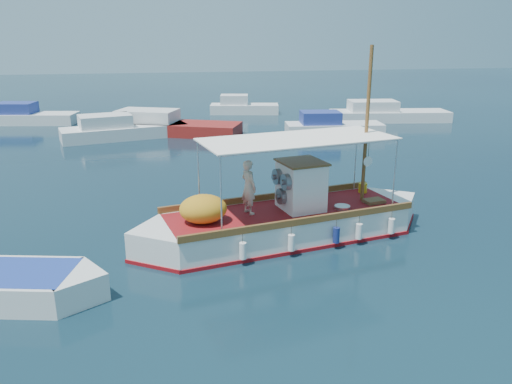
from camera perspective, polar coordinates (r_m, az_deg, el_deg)
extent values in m
plane|color=black|center=(16.25, 2.84, -5.90)|extent=(160.00, 160.00, 0.00)
cube|color=white|center=(16.62, 3.44, -4.01)|extent=(8.18, 4.03, 1.15)
cube|color=white|center=(15.44, -9.86, -5.98)|extent=(2.57, 2.57, 1.15)
cube|color=white|center=(18.56, 14.42, -2.22)|extent=(2.57, 2.57, 1.15)
cube|color=maroon|center=(16.75, 3.42, -5.11)|extent=(8.30, 4.13, 0.19)
cube|color=maroon|center=(16.42, 3.48, -2.22)|extent=(8.14, 3.82, 0.06)
cube|color=brown|center=(17.51, 1.62, -0.49)|extent=(7.82, 1.59, 0.21)
cube|color=brown|center=(15.28, 5.62, -3.30)|extent=(7.82, 1.59, 0.21)
cube|color=white|center=(16.40, 5.17, 0.67)|extent=(1.48, 1.57, 1.57)
cube|color=brown|center=(16.18, 5.25, 3.43)|extent=(1.61, 1.69, 0.06)
cylinder|color=slate|center=(15.73, 3.56, 1.17)|extent=(0.32, 0.56, 0.52)
cylinder|color=slate|center=(16.31, 2.54, 1.78)|extent=(0.32, 0.56, 0.52)
cylinder|color=slate|center=(16.18, 3.01, -0.48)|extent=(0.32, 0.56, 0.52)
cylinder|color=brown|center=(17.20, 12.53, 7.38)|extent=(0.15, 0.15, 5.22)
cylinder|color=brown|center=(16.82, 10.08, 5.85)|extent=(1.86, 0.43, 0.08)
cylinder|color=silver|center=(16.21, -6.58, 1.86)|extent=(0.05, 0.05, 2.35)
cylinder|color=silver|center=(14.10, -4.01, -0.45)|extent=(0.05, 0.05, 2.35)
cylinder|color=silver|center=(18.65, 11.32, 3.70)|extent=(0.05, 0.05, 2.35)
cylinder|color=silver|center=(16.85, 15.58, 1.93)|extent=(0.05, 0.05, 2.35)
cube|color=white|center=(15.94, 4.82, 6.08)|extent=(6.52, 3.61, 0.04)
ellipsoid|color=orange|center=(15.32, -6.05, -1.94)|extent=(1.67, 1.49, 0.88)
cube|color=gold|center=(17.43, 6.70, -0.34)|extent=(0.29, 0.23, 0.42)
cylinder|color=gold|center=(18.63, 12.11, 0.46)|extent=(0.37, 0.37, 0.36)
cube|color=brown|center=(17.60, 13.32, -1.03)|extent=(0.75, 0.59, 0.13)
cylinder|color=#B2B2B2|center=(16.74, 9.82, -1.76)|extent=(0.61, 0.61, 0.13)
cylinder|color=white|center=(16.15, 12.67, 3.43)|extent=(0.31, 0.09, 0.31)
cylinder|color=white|center=(14.57, -1.52, -6.73)|extent=(0.24, 0.24, 0.50)
cylinder|color=navy|center=(15.86, 9.16, -4.88)|extent=(0.24, 0.24, 0.50)
cylinder|color=white|center=(16.99, 15.21, -3.76)|extent=(0.24, 0.24, 0.50)
imported|color=beige|center=(15.86, -0.85, 0.58)|extent=(0.66, 0.76, 1.76)
cube|color=white|center=(13.69, -20.25, -10.50)|extent=(1.89, 1.89, 0.97)
cube|color=silver|center=(34.05, -14.74, 6.49)|extent=(8.30, 4.24, 1.00)
cube|color=silver|center=(33.71, -16.86, 7.77)|extent=(3.58, 2.75, 0.80)
cube|color=maroon|center=(34.90, -9.98, 7.06)|extent=(10.12, 6.43, 1.00)
cube|color=silver|center=(35.31, -12.30, 8.52)|extent=(4.54, 3.73, 0.80)
cube|color=silver|center=(34.35, 8.90, 6.95)|extent=(6.67, 3.00, 1.00)
cube|color=navy|center=(34.00, 7.36, 8.44)|extent=(2.79, 2.18, 0.80)
cube|color=silver|center=(41.09, 14.98, 8.27)|extent=(9.41, 3.96, 1.00)
cube|color=silver|center=(40.57, 13.21, 9.58)|extent=(3.94, 2.74, 0.80)
cube|color=silver|center=(42.11, -24.32, 7.54)|extent=(7.16, 3.57, 1.00)
cube|color=navy|center=(42.41, -25.76, 8.65)|extent=(3.06, 2.45, 0.80)
cube|color=silver|center=(43.57, -1.33, 9.35)|extent=(6.06, 3.11, 1.00)
cube|color=silver|center=(43.48, -2.50, 10.51)|extent=(2.60, 2.13, 0.80)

